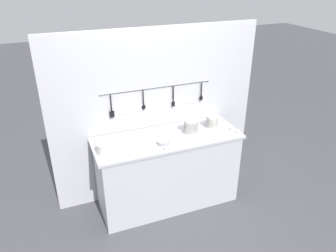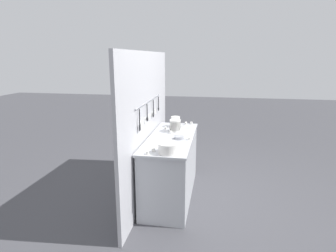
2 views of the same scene
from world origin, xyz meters
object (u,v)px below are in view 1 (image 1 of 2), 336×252
steel_mixing_bowl (163,142)px  cup_front_right (107,142)px  cup_back_right (125,152)px  plate_stack (108,147)px  bowl_stack_nested_right (212,121)px  cup_back_left (232,129)px  bowl_stack_wide_centre (191,126)px  cup_centre (192,125)px  cup_front_left (167,149)px  cup_mid_row (238,132)px  cup_edge_far (179,132)px  cup_beside_plates (96,142)px

steel_mixing_bowl → cup_front_right: size_ratio=3.33×
cup_back_right → plate_stack: bearing=151.9°
bowl_stack_nested_right → cup_back_left: bearing=-38.2°
bowl_stack_wide_centre → cup_back_right: 0.79m
cup_centre → cup_back_right: bearing=-161.0°
steel_mixing_bowl → cup_front_left: 0.14m
bowl_stack_wide_centre → cup_front_right: bowl_stack_wide_centre is taller
cup_back_right → bowl_stack_wide_centre: bearing=10.6°
cup_front_right → cup_centre: bearing=2.4°
plate_stack → cup_front_right: plate_stack is taller
bowl_stack_nested_right → cup_mid_row: (0.20, -0.22, -0.06)m
cup_centre → bowl_stack_wide_centre: bearing=-121.6°
bowl_stack_nested_right → cup_back_right: (-1.05, -0.18, -0.06)m
cup_centre → cup_mid_row: same height
cup_edge_far → cup_beside_plates: size_ratio=1.00×
cup_front_right → cup_front_left: size_ratio=1.00×
cup_back_right → cup_edge_far: bearing=16.0°
plate_stack → cup_mid_row: size_ratio=5.87×
bowl_stack_wide_centre → cup_front_left: (-0.38, -0.24, -0.07)m
steel_mixing_bowl → cup_edge_far: 0.29m
steel_mixing_bowl → bowl_stack_wide_centre: bearing=16.1°
steel_mixing_bowl → cup_front_left: (-0.02, -0.14, 0.00)m
cup_edge_far → cup_back_right: same height
cup_mid_row → cup_front_left: (-0.86, -0.06, 0.00)m
plate_stack → cup_centre: bearing=12.1°
cup_edge_far → bowl_stack_wide_centre: bearing=-20.1°
cup_mid_row → cup_centre: bearing=138.6°
plate_stack → cup_back_right: bearing=-28.1°
bowl_stack_nested_right → cup_beside_plates: size_ratio=4.02×
cup_front_right → cup_centre: same height
bowl_stack_nested_right → cup_beside_plates: bearing=174.9°
cup_mid_row → cup_edge_far: bearing=159.0°
cup_front_left → cup_mid_row: bearing=3.7°
bowl_stack_nested_right → cup_front_left: bearing=-157.0°
cup_front_right → steel_mixing_bowl: bearing=-22.1°
cup_back_left → cup_beside_plates: (-1.46, 0.26, 0.00)m
plate_stack → cup_back_right: size_ratio=5.87×
cup_front_right → cup_front_left: 0.63m
bowl_stack_nested_right → plate_stack: bowl_stack_nested_right is taller
plate_stack → steel_mixing_bowl: (0.56, -0.04, -0.04)m
plate_stack → cup_mid_row: plate_stack is taller
bowl_stack_wide_centre → plate_stack: size_ratio=0.76×
cup_back_left → cup_edge_far: 0.59m
plate_stack → cup_edge_far: (0.80, 0.11, -0.04)m
bowl_stack_nested_right → cup_back_right: bowl_stack_nested_right is taller
cup_beside_plates → cup_front_left: same height
cup_back_left → cup_beside_plates: same height
plate_stack → cup_edge_far: plate_stack is taller
bowl_stack_nested_right → cup_edge_far: size_ratio=4.02×
cup_mid_row → cup_front_right: bearing=167.7°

